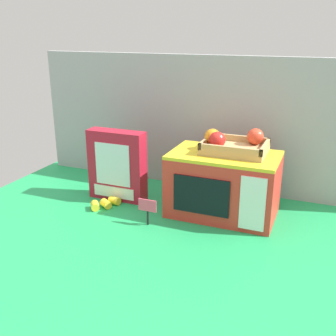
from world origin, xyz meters
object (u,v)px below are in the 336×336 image
food_groups_crate (233,144)px  price_sign (147,208)px  toy_microwave (223,184)px  loose_toy_banana (105,203)px  cookie_set_box (117,165)px

food_groups_crate → price_sign: size_ratio=2.34×
toy_microwave → loose_toy_banana: size_ratio=3.31×
cookie_set_box → toy_microwave: bearing=2.5°
toy_microwave → loose_toy_banana: toy_microwave is taller
price_sign → loose_toy_banana: (-0.22, 0.07, -0.05)m
toy_microwave → loose_toy_banana: (-0.45, -0.12, -0.11)m
toy_microwave → cookie_set_box: 0.45m
food_groups_crate → cookie_set_box: (-0.47, -0.05, -0.13)m
toy_microwave → food_groups_crate: bearing=59.5°
toy_microwave → price_sign: 0.30m
food_groups_crate → price_sign: (-0.25, -0.23, -0.21)m
toy_microwave → cookie_set_box: (-0.45, -0.02, 0.02)m
cookie_set_box → price_sign: cookie_set_box is taller
price_sign → loose_toy_banana: size_ratio=0.83×
food_groups_crate → price_sign: food_groups_crate is taller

